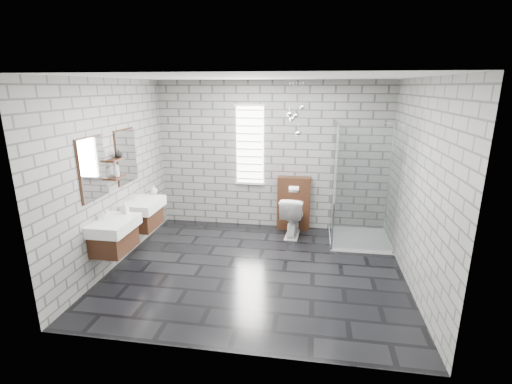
% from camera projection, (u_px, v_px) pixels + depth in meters
% --- Properties ---
extents(floor, '(4.20, 3.60, 0.02)m').
position_uv_depth(floor, '(256.00, 270.00, 5.45)').
color(floor, black).
rests_on(floor, ground).
extents(ceiling, '(4.20, 3.60, 0.02)m').
position_uv_depth(ceiling, '(256.00, 76.00, 4.70)').
color(ceiling, white).
rests_on(ceiling, wall_back).
extents(wall_back, '(4.20, 0.02, 2.70)m').
position_uv_depth(wall_back, '(272.00, 156.00, 6.79)').
color(wall_back, gray).
rests_on(wall_back, floor).
extents(wall_front, '(4.20, 0.02, 2.70)m').
position_uv_depth(wall_front, '(225.00, 228.00, 3.35)').
color(wall_front, gray).
rests_on(wall_front, floor).
extents(wall_left, '(0.02, 3.60, 2.70)m').
position_uv_depth(wall_left, '(113.00, 174.00, 5.39)').
color(wall_left, gray).
rests_on(wall_left, floor).
extents(wall_right, '(0.02, 3.60, 2.70)m').
position_uv_depth(wall_right, '(418.00, 186.00, 4.75)').
color(wall_right, gray).
rests_on(wall_right, floor).
extents(vanity_left, '(0.47, 0.70, 1.57)m').
position_uv_depth(vanity_left, '(112.00, 226.00, 5.02)').
color(vanity_left, '#412214').
rests_on(vanity_left, wall_left).
extents(vanity_right, '(0.47, 0.70, 1.57)m').
position_uv_depth(vanity_right, '(142.00, 206.00, 5.88)').
color(vanity_right, '#412214').
rests_on(vanity_right, wall_left).
extents(shelf_lower, '(0.14, 0.30, 0.03)m').
position_uv_depth(shelf_lower, '(117.00, 177.00, 5.34)').
color(shelf_lower, '#412214').
rests_on(shelf_lower, wall_left).
extents(shelf_upper, '(0.14, 0.30, 0.03)m').
position_uv_depth(shelf_upper, '(115.00, 160.00, 5.27)').
color(shelf_upper, '#412214').
rests_on(shelf_upper, wall_left).
extents(window, '(0.56, 0.05, 1.48)m').
position_uv_depth(window, '(250.00, 145.00, 6.77)').
color(window, white).
rests_on(window, wall_back).
extents(cistern_panel, '(0.60, 0.20, 1.00)m').
position_uv_depth(cistern_panel, '(294.00, 203.00, 6.86)').
color(cistern_panel, '#412214').
rests_on(cistern_panel, floor).
extents(flush_plate, '(0.18, 0.01, 0.12)m').
position_uv_depth(flush_plate, '(294.00, 189.00, 6.67)').
color(flush_plate, silver).
rests_on(flush_plate, cistern_panel).
extents(shower_enclosure, '(1.00, 1.00, 2.03)m').
position_uv_depth(shower_enclosure, '(356.00, 215.00, 6.20)').
color(shower_enclosure, white).
rests_on(shower_enclosure, floor).
extents(pendant_cluster, '(0.29, 0.23, 0.90)m').
position_uv_depth(pendant_cluster, '(296.00, 117.00, 6.10)').
color(pendant_cluster, silver).
rests_on(pendant_cluster, ceiling).
extents(toilet, '(0.45, 0.73, 0.72)m').
position_uv_depth(toilet, '(293.00, 216.00, 6.61)').
color(toilet, white).
rests_on(toilet, floor).
extents(soap_bottle_a, '(0.08, 0.09, 0.19)m').
position_uv_depth(soap_bottle_a, '(125.00, 207.00, 5.23)').
color(soap_bottle_a, '#B2B2B2').
rests_on(soap_bottle_a, vanity_left).
extents(soap_bottle_b, '(0.15, 0.15, 0.15)m').
position_uv_depth(soap_bottle_b, '(154.00, 190.00, 6.18)').
color(soap_bottle_b, '#B2B2B2').
rests_on(soap_bottle_b, vanity_right).
extents(soap_bottle_c, '(0.10, 0.10, 0.22)m').
position_uv_depth(soap_bottle_c, '(116.00, 169.00, 5.29)').
color(soap_bottle_c, '#B2B2B2').
rests_on(soap_bottle_c, shelf_lower).
extents(vase, '(0.14, 0.14, 0.11)m').
position_uv_depth(vase, '(119.00, 153.00, 5.34)').
color(vase, '#B2B2B2').
rests_on(vase, shelf_upper).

